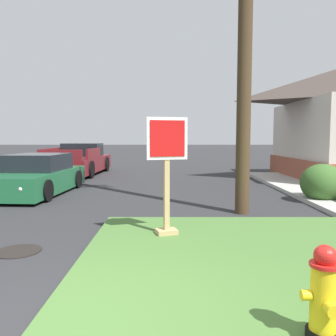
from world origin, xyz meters
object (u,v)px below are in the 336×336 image
(manhole_cover, at_px, (17,251))
(utility_pole, at_px, (245,11))
(fire_hydrant, at_px, (323,295))
(stop_sign, at_px, (166,178))
(pickup_truck_maroon, at_px, (78,161))
(parked_sedan_green, at_px, (36,177))

(manhole_cover, distance_m, utility_pole, 6.73)
(manhole_cover, bearing_deg, fire_hydrant, -34.42)
(manhole_cover, height_order, utility_pole, utility_pole)
(stop_sign, xyz_separation_m, pickup_truck_maroon, (-4.27, 10.78, -0.45))
(parked_sedan_green, bearing_deg, stop_sign, -50.09)
(stop_sign, bearing_deg, manhole_cover, -162.76)
(fire_hydrant, xyz_separation_m, parked_sedan_green, (-5.47, 8.17, 0.08))
(stop_sign, xyz_separation_m, parked_sedan_green, (-4.14, 4.95, -0.53))
(stop_sign, distance_m, pickup_truck_maroon, 11.61)
(manhole_cover, distance_m, parked_sedan_green, 5.98)
(fire_hydrant, distance_m, pickup_truck_maroon, 15.09)
(parked_sedan_green, height_order, utility_pole, utility_pole)
(parked_sedan_green, bearing_deg, fire_hydrant, -56.20)
(stop_sign, relative_size, manhole_cover, 2.92)
(fire_hydrant, bearing_deg, utility_pole, 85.37)
(utility_pole, bearing_deg, fire_hydrant, -94.63)
(fire_hydrant, xyz_separation_m, utility_pole, (0.43, 5.28, 4.13))
(stop_sign, relative_size, pickup_truck_maroon, 0.39)
(manhole_cover, height_order, parked_sedan_green, parked_sedan_green)
(fire_hydrant, relative_size, pickup_truck_maroon, 0.15)
(stop_sign, bearing_deg, fire_hydrant, -67.58)
(parked_sedan_green, distance_m, utility_pole, 7.72)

